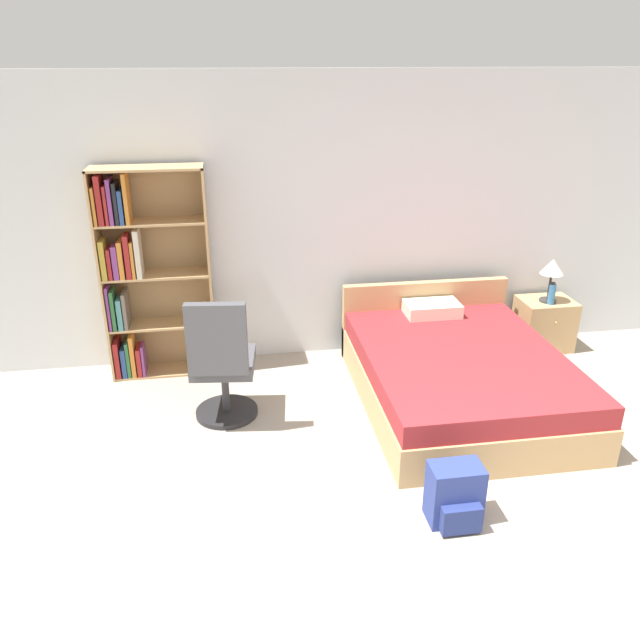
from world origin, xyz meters
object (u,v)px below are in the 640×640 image
object	(u,v)px
bookshelf	(141,274)
table_lamp	(552,269)
office_chair	(222,365)
backpack_blue	(455,496)
bed	(457,373)
nightstand	(544,324)
water_bottle	(552,294)

from	to	relation	value
bookshelf	table_lamp	xyz separation A→B (m)	(3.78, -0.08, -0.13)
office_chair	backpack_blue	xyz separation A→B (m)	(1.39, -1.39, -0.31)
bed	nightstand	bearing A→B (deg)	34.97
water_bottle	backpack_blue	world-z (taller)	water_bottle
bookshelf	nightstand	world-z (taller)	bookshelf
water_bottle	table_lamp	bearing A→B (deg)	84.33
office_chair	nightstand	distance (m)	3.28
bookshelf	backpack_blue	world-z (taller)	bookshelf
bed	nightstand	size ratio (longest dim) A/B	4.08
table_lamp	water_bottle	xyz separation A→B (m)	(-0.01, -0.07, -0.22)
water_bottle	backpack_blue	bearing A→B (deg)	-128.30
office_chair	backpack_blue	world-z (taller)	office_chair
office_chair	table_lamp	world-z (taller)	office_chair
bookshelf	nightstand	xyz separation A→B (m)	(3.80, -0.06, -0.70)
bookshelf	bed	bearing A→B (deg)	-19.20
bookshelf	table_lamp	world-z (taller)	bookshelf
office_chair	water_bottle	bearing A→B (deg)	14.34
bookshelf	office_chair	size ratio (longest dim) A/B	1.73
office_chair	backpack_blue	distance (m)	1.99
office_chair	backpack_blue	bearing A→B (deg)	-44.89
table_lamp	backpack_blue	size ratio (longest dim) A/B	1.08
bed	backpack_blue	size ratio (longest dim) A/B	5.25
water_bottle	backpack_blue	size ratio (longest dim) A/B	0.55
bed	backpack_blue	bearing A→B (deg)	-110.60
bed	office_chair	world-z (taller)	office_chair
bookshelf	table_lamp	size ratio (longest dim) A/B	4.38
bookshelf	office_chair	distance (m)	1.24
office_chair	water_bottle	world-z (taller)	office_chair
bookshelf	water_bottle	distance (m)	3.80
table_lamp	bed	bearing A→B (deg)	-145.53
backpack_blue	nightstand	bearing A→B (deg)	52.56
office_chair	table_lamp	bearing A→B (deg)	15.54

